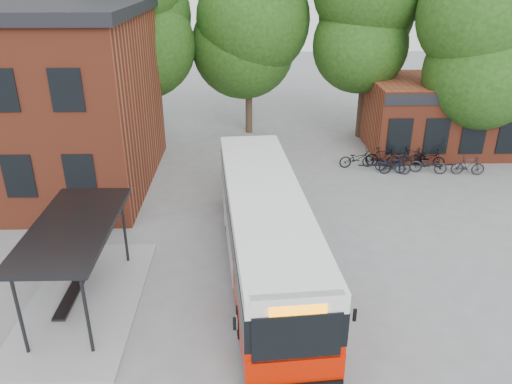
{
  "coord_description": "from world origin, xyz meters",
  "views": [
    {
      "loc": [
        0.72,
        -14.32,
        9.98
      ],
      "look_at": [
        1.13,
        3.15,
        2.0
      ],
      "focal_mm": 35.0,
      "sensor_mm": 36.0,
      "label": 1
    }
  ],
  "objects_px": {
    "bicycle_0": "(357,158)",
    "bicycle_7": "(468,166)",
    "bicycle_2": "(390,165)",
    "bicycle_4": "(428,164)",
    "bicycle_3": "(395,165)",
    "bicycle_6": "(428,158)",
    "bicycle_1": "(383,157)",
    "bicycle_5": "(412,156)",
    "city_bus": "(265,231)",
    "bus_shelter": "(79,265)"
  },
  "relations": [
    {
      "from": "bicycle_2",
      "to": "bicycle_1",
      "type": "bearing_deg",
      "value": 39.71
    },
    {
      "from": "city_bus",
      "to": "bicycle_7",
      "type": "distance_m",
      "value": 13.87
    },
    {
      "from": "bicycle_1",
      "to": "bicycle_5",
      "type": "relative_size",
      "value": 1.07
    },
    {
      "from": "bicycle_1",
      "to": "bicycle_4",
      "type": "distance_m",
      "value": 2.35
    },
    {
      "from": "bicycle_2",
      "to": "bicycle_4",
      "type": "xyz_separation_m",
      "value": [
        1.95,
        -0.2,
        0.08
      ]
    },
    {
      "from": "city_bus",
      "to": "bicycle_3",
      "type": "xyz_separation_m",
      "value": [
        7.12,
        8.72,
        -1.04
      ]
    },
    {
      "from": "bicycle_0",
      "to": "bicycle_3",
      "type": "height_order",
      "value": "bicycle_0"
    },
    {
      "from": "bus_shelter",
      "to": "bicycle_1",
      "type": "distance_m",
      "value": 17.19
    },
    {
      "from": "bus_shelter",
      "to": "bicycle_1",
      "type": "relative_size",
      "value": 3.82
    },
    {
      "from": "bicycle_5",
      "to": "bicycle_3",
      "type": "bearing_deg",
      "value": 127.58
    },
    {
      "from": "bicycle_4",
      "to": "bicycle_6",
      "type": "distance_m",
      "value": 1.06
    },
    {
      "from": "bicycle_5",
      "to": "bicycle_6",
      "type": "xyz_separation_m",
      "value": [
        0.84,
        -0.14,
        -0.05
      ]
    },
    {
      "from": "bicycle_4",
      "to": "bicycle_7",
      "type": "relative_size",
      "value": 1.1
    },
    {
      "from": "bicycle_2",
      "to": "bicycle_3",
      "type": "bearing_deg",
      "value": -130.56
    },
    {
      "from": "bicycle_3",
      "to": "bicycle_6",
      "type": "distance_m",
      "value": 2.38
    },
    {
      "from": "city_bus",
      "to": "bicycle_0",
      "type": "relative_size",
      "value": 6.29
    },
    {
      "from": "city_bus",
      "to": "bicycle_2",
      "type": "bearing_deg",
      "value": 47.51
    },
    {
      "from": "bus_shelter",
      "to": "bicycle_5",
      "type": "distance_m",
      "value": 18.58
    },
    {
      "from": "bicycle_1",
      "to": "city_bus",
      "type": "bearing_deg",
      "value": 160.93
    },
    {
      "from": "bicycle_1",
      "to": "bicycle_2",
      "type": "bearing_deg",
      "value": -147.64
    },
    {
      "from": "bicycle_0",
      "to": "bicycle_6",
      "type": "distance_m",
      "value": 3.88
    },
    {
      "from": "bicycle_5",
      "to": "bus_shelter",
      "type": "bearing_deg",
      "value": 121.8
    },
    {
      "from": "bicycle_6",
      "to": "bicycle_1",
      "type": "bearing_deg",
      "value": 112.28
    },
    {
      "from": "bicycle_0",
      "to": "bicycle_1",
      "type": "bearing_deg",
      "value": -94.43
    },
    {
      "from": "bus_shelter",
      "to": "bicycle_2",
      "type": "bearing_deg",
      "value": 40.36
    },
    {
      "from": "bus_shelter",
      "to": "bicycle_4",
      "type": "relative_size",
      "value": 3.75
    },
    {
      "from": "bus_shelter",
      "to": "bicycle_5",
      "type": "xyz_separation_m",
      "value": [
        14.27,
        11.87,
        -0.94
      ]
    },
    {
      "from": "city_bus",
      "to": "bicycle_6",
      "type": "xyz_separation_m",
      "value": [
        9.21,
        9.85,
        -1.07
      ]
    },
    {
      "from": "bicycle_1",
      "to": "bicycle_6",
      "type": "xyz_separation_m",
      "value": [
        2.48,
        0.09,
        -0.08
      ]
    },
    {
      "from": "city_bus",
      "to": "bicycle_5",
      "type": "height_order",
      "value": "city_bus"
    },
    {
      "from": "bicycle_6",
      "to": "bicycle_2",
      "type": "bearing_deg",
      "value": 129.87
    },
    {
      "from": "city_bus",
      "to": "bicycle_7",
      "type": "xyz_separation_m",
      "value": [
        10.87,
        8.56,
        -1.03
      ]
    },
    {
      "from": "bicycle_0",
      "to": "bicycle_7",
      "type": "xyz_separation_m",
      "value": [
        5.53,
        -1.19,
        0.0
      ]
    },
    {
      "from": "city_bus",
      "to": "bus_shelter",
      "type": "bearing_deg",
      "value": -167.32
    },
    {
      "from": "city_bus",
      "to": "bicycle_4",
      "type": "xyz_separation_m",
      "value": [
        8.9,
        8.84,
        -1.04
      ]
    },
    {
      "from": "bicycle_0",
      "to": "bicycle_4",
      "type": "relative_size",
      "value": 1.03
    },
    {
      "from": "bicycle_1",
      "to": "bicycle_5",
      "type": "bearing_deg",
      "value": -66.42
    },
    {
      "from": "bus_shelter",
      "to": "bicycle_3",
      "type": "relative_size",
      "value": 4.25
    },
    {
      "from": "bicycle_1",
      "to": "bicycle_7",
      "type": "bearing_deg",
      "value": -90.67
    },
    {
      "from": "bicycle_0",
      "to": "bicycle_3",
      "type": "distance_m",
      "value": 2.06
    },
    {
      "from": "bicycle_5",
      "to": "city_bus",
      "type": "bearing_deg",
      "value": 132.09
    },
    {
      "from": "bus_shelter",
      "to": "bicycle_0",
      "type": "distance_m",
      "value": 16.19
    },
    {
      "from": "bicycle_0",
      "to": "bicycle_4",
      "type": "distance_m",
      "value": 3.68
    },
    {
      "from": "bus_shelter",
      "to": "bicycle_2",
      "type": "distance_m",
      "value": 16.89
    },
    {
      "from": "bicycle_6",
      "to": "bicycle_7",
      "type": "height_order",
      "value": "bicycle_7"
    },
    {
      "from": "bicycle_1",
      "to": "bicycle_7",
      "type": "xyz_separation_m",
      "value": [
        4.13,
        -1.2,
        -0.04
      ]
    },
    {
      "from": "bicycle_0",
      "to": "bicycle_1",
      "type": "relative_size",
      "value": 1.05
    },
    {
      "from": "city_bus",
      "to": "bicycle_5",
      "type": "distance_m",
      "value": 13.08
    },
    {
      "from": "bicycle_3",
      "to": "bicycle_2",
      "type": "bearing_deg",
      "value": 32.79
    },
    {
      "from": "bicycle_2",
      "to": "bicycle_6",
      "type": "distance_m",
      "value": 2.4
    }
  ]
}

